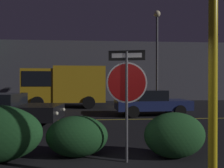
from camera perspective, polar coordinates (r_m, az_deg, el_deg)
road_center_stripe at (r=10.40m, az=-3.62°, el=-9.29°), size 40.62×0.12×0.01m
stop_sign at (r=4.80m, az=3.85°, el=0.07°), size 0.88×0.22×2.46m
yellow_pole_right at (r=3.80m, az=24.84°, el=-1.16°), size 0.14×0.14×3.31m
hedge_bush_2 at (r=5.38m, az=-9.09°, el=-13.30°), size 1.46×0.90×0.97m
hedge_bush_3 at (r=5.42m, az=16.02°, el=-12.69°), size 1.44×0.85×1.06m
passing_car_3 at (r=11.99m, az=10.31°, el=-4.80°), size 4.09×1.95×1.34m
delivery_truck at (r=15.74m, az=-12.56°, el=-0.09°), size 5.60×2.47×2.87m
street_lamp at (r=16.40m, az=11.68°, el=10.58°), size 0.48×0.48×6.96m
building_backdrop at (r=22.99m, az=-1.18°, el=3.14°), size 24.76×4.44×5.69m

